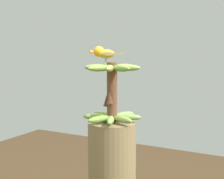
{
  "coord_description": "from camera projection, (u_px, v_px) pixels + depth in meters",
  "views": [
    {
      "loc": [
        -0.8,
        1.48,
        1.75
      ],
      "look_at": [
        0.0,
        0.0,
        1.54
      ],
      "focal_mm": 52.59,
      "sensor_mm": 36.0,
      "label": 1
    }
  ],
  "objects": [
    {
      "name": "banana_bunch",
      "position": [
        112.0,
        93.0,
        1.69
      ],
      "size": [
        0.3,
        0.3,
        0.31
      ],
      "color": "brown",
      "rests_on": "banana_tree"
    },
    {
      "name": "perched_bird",
      "position": [
        103.0,
        53.0,
        1.7
      ],
      "size": [
        0.15,
        0.15,
        0.08
      ],
      "color": "#C68933",
      "rests_on": "banana_bunch"
    }
  ]
}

